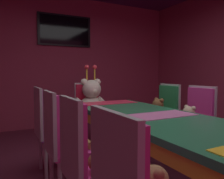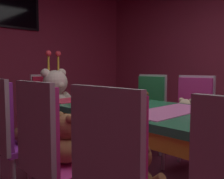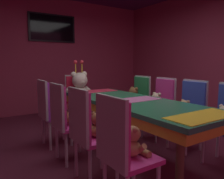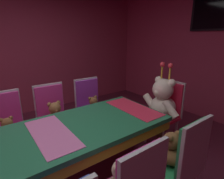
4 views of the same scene
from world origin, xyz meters
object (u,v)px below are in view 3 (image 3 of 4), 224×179
Objects in this scene: teddy_left_0 at (133,143)px; chair_right_1 at (191,107)px; chair_left_3 at (48,107)px; chair_left_2 at (63,115)px; teddy_left_1 at (98,126)px; teddy_right_3 at (133,97)px; wall_tv at (52,28)px; teddy_right_2 at (156,103)px; throne_chair at (77,94)px; chair_right_2 at (162,101)px; chair_right_3 at (139,97)px; king_teddy_bear at (80,89)px; teddy_right_0 at (224,118)px; teddy_left_2 at (74,113)px; chair_left_0 at (119,144)px; teddy_right_1 at (184,110)px; teddy_left_3 at (58,107)px; chair_left_1 at (85,126)px; banquet_table at (133,106)px.

teddy_left_0 is 0.29× the size of chair_right_1.
chair_left_3 is (-0.16, 1.76, 0.02)m from teddy_left_0.
chair_left_2 is (-0.16, 1.16, 0.02)m from teddy_left_0.
teddy_left_1 is 0.28× the size of chair_left_2.
chair_left_2 reaches higher than teddy_right_3.
teddy_right_2 is at bearing -76.18° from wall_tv.
teddy_left_1 is at bearing -18.74° from throne_chair.
teddy_right_3 is at bearing 51.14° from teddy_left_0.
teddy_right_3 is at bearing -76.97° from chair_right_2.
wall_tv is at bearing -69.21° from chair_right_3.
king_teddy_bear reaches higher than chair_right_3.
teddy_right_0 is 0.85× the size of teddy_right_3.
teddy_left_2 is at bearing -0.00° from chair_left_2.
teddy_right_3 is at bearing 48.41° from chair_left_0.
teddy_left_2 is 1.41m from teddy_right_2.
teddy_right_1 is 0.24× the size of wall_tv.
chair_right_2 is at bearing -21.48° from teddy_left_3.
teddy_left_2 is (0.13, 0.57, 0.00)m from chair_left_1.
teddy_right_0 is 0.30× the size of chair_right_2.
teddy_left_1 is 1.41m from teddy_right_1.
teddy_right_1 is at bearing -19.71° from chair_left_2.
chair_left_0 is 2.43m from chair_right_3.
king_teddy_bear reaches higher than chair_left_3.
teddy_left_1 is at bearing 0.54° from teddy_right_1.
teddy_left_2 is at bearing -89.87° from teddy_left_3.
teddy_right_3 is (1.54, 1.74, 0.00)m from chair_left_0.
chair_right_1 is 3.13× the size of teddy_right_2.
teddy_right_3 is at bearing 43.34° from king_teddy_bear.
throne_chair is at bearing 46.26° from chair_left_3.
teddy_left_1 is at bearing -89.55° from teddy_left_3.
wall_tv reaches higher than teddy_right_2.
teddy_left_2 is 0.35× the size of throne_chair.
teddy_right_0 is 0.30× the size of chair_right_1.
teddy_right_1 is (1.54, 0.60, -0.03)m from chair_left_0.
teddy_left_1 is at bearing 0.49° from chair_right_1.
chair_left_3 and chair_right_1 have the same top height.
chair_left_2 is at bearing -90.17° from chair_left_3.
teddy_right_0 is at bearing -22.09° from teddy_left_1.
chair_left_1 is 1.00× the size of throne_chair.
chair_right_3 is 1.21× the size of king_teddy_bear.
banquet_table reaches higher than teddy_right_0.
teddy_right_0 is 1.73m from chair_right_3.
chair_left_0 reaches higher than teddy_right_2.
teddy_right_2 is at bearing 20.12° from chair_left_1.
teddy_left_1 is 0.59m from chair_left_2.
chair_right_3 is at bearing 36.63° from teddy_left_1.
chair_left_3 is 0.14m from teddy_left_3.
teddy_left_3 is 1.67m from chair_right_2.
throne_chair is (-0.70, 1.50, 0.01)m from teddy_right_2.
teddy_right_1 is (1.41, 0.01, -0.00)m from teddy_left_1.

